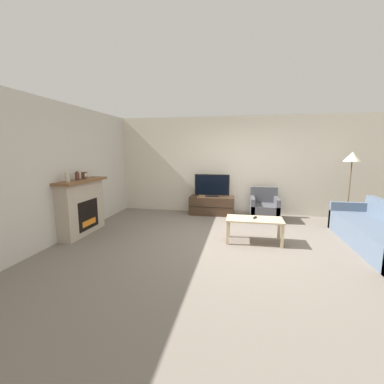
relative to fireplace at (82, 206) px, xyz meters
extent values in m
plane|color=slate|center=(3.21, 0.14, -0.60)|extent=(24.00, 24.00, 0.00)
cube|color=beige|center=(3.21, 2.51, 0.75)|extent=(12.00, 0.06, 2.70)
cube|color=beige|center=(-0.18, 0.14, 0.75)|extent=(0.06, 12.00, 2.70)
cube|color=#B7A893|center=(0.00, 0.00, -0.04)|extent=(0.30, 1.25, 1.12)
cube|color=black|center=(0.15, 0.00, -0.17)|extent=(0.01, 0.69, 0.62)
cube|color=orange|center=(0.15, 0.00, -0.34)|extent=(0.01, 0.48, 0.12)
cube|color=brown|center=(0.03, 0.00, 0.55)|extent=(0.42, 1.37, 0.05)
cylinder|color=beige|center=(0.02, -0.41, 0.66)|extent=(0.09, 0.09, 0.17)
sphere|color=beige|center=(0.02, -0.41, 0.75)|extent=(0.05, 0.05, 0.05)
cylinder|color=#512D23|center=(0.02, -0.10, 0.65)|extent=(0.09, 0.09, 0.16)
sphere|color=#512D23|center=(0.02, -0.10, 0.74)|extent=(0.05, 0.05, 0.05)
cube|color=brown|center=(0.02, 0.14, 0.65)|extent=(0.07, 0.11, 0.15)
cylinder|color=white|center=(0.05, 0.14, 0.66)|extent=(0.00, 0.08, 0.08)
cube|color=#422D1E|center=(2.53, 2.19, -0.34)|extent=(1.22, 0.49, 0.51)
cube|color=black|center=(2.53, 1.94, -0.34)|extent=(1.19, 0.01, 0.01)
cube|color=black|center=(2.53, 2.19, -0.07)|extent=(0.33, 0.18, 0.04)
cube|color=black|center=(2.53, 2.19, 0.24)|extent=(0.96, 0.03, 0.58)
cube|color=black|center=(2.53, 2.18, 0.24)|extent=(0.88, 0.01, 0.52)
cube|color=#4C4C51|center=(3.92, 1.91, -0.40)|extent=(0.70, 0.76, 0.40)
cube|color=#4C4C51|center=(3.92, 2.22, 0.01)|extent=(0.70, 0.14, 0.41)
cube|color=#4C4C51|center=(3.62, 1.91, -0.30)|extent=(0.10, 0.76, 0.59)
cube|color=#4C4C51|center=(4.22, 1.91, -0.30)|extent=(0.10, 0.76, 0.59)
cube|color=#CCB289|center=(3.58, 0.15, -0.14)|extent=(1.07, 0.52, 0.03)
cube|color=#CCB289|center=(3.09, -0.07, -0.37)|extent=(0.05, 0.05, 0.44)
cube|color=#CCB289|center=(4.08, -0.07, -0.37)|extent=(0.05, 0.05, 0.44)
cube|color=#CCB289|center=(3.09, 0.37, -0.37)|extent=(0.05, 0.05, 0.44)
cube|color=#CCB289|center=(4.08, 0.37, -0.37)|extent=(0.05, 0.05, 0.44)
cube|color=black|center=(3.60, 0.19, -0.11)|extent=(0.09, 0.15, 0.02)
cube|color=slate|center=(5.78, 0.25, -0.39)|extent=(0.90, 2.47, 0.42)
cube|color=slate|center=(5.78, 1.43, -0.29)|extent=(0.90, 0.11, 0.62)
cylinder|color=black|center=(5.84, 1.82, -0.59)|extent=(0.30, 0.30, 0.01)
cylinder|color=brown|center=(5.84, 1.82, 0.17)|extent=(0.03, 0.03, 1.50)
cone|color=beige|center=(5.84, 1.82, 1.03)|extent=(0.38, 0.38, 0.22)
camera|label=1|loc=(3.30, -4.79, 1.17)|focal=24.00mm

